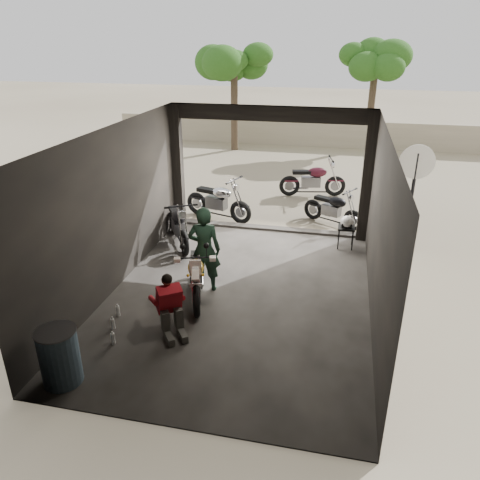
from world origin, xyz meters
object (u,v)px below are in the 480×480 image
at_px(left_bike, 178,221).
at_px(oil_drum, 60,357).
at_px(rider, 204,250).
at_px(stool, 346,230).
at_px(mechanic, 171,308).
at_px(outside_bike_c, 333,206).
at_px(sign_post, 415,178).
at_px(outside_bike_a, 218,198).
at_px(helmet, 347,222).
at_px(main_bike, 196,272).
at_px(outside_bike_b, 313,177).

height_order(left_bike, oil_drum, left_bike).
relative_size(rider, stool, 3.24).
relative_size(left_bike, mechanic, 1.63).
distance_m(left_bike, outside_bike_c, 4.19).
relative_size(mechanic, stool, 1.94).
xyz_separation_m(outside_bike_c, oil_drum, (-3.63, -7.24, -0.09)).
xyz_separation_m(stool, sign_post, (1.45, 0.65, 1.18)).
height_order(outside_bike_a, helmet, outside_bike_a).
distance_m(main_bike, rider, 0.49).
xyz_separation_m(outside_bike_a, rider, (0.76, -3.88, 0.27)).
bearing_deg(helmet, outside_bike_c, 87.90).
height_order(outside_bike_c, sign_post, sign_post).
relative_size(outside_bike_c, mechanic, 1.49).
xyz_separation_m(main_bike, mechanic, (-0.03, -1.28, -0.04)).
distance_m(main_bike, oil_drum, 3.01).
distance_m(left_bike, oil_drum, 5.16).
distance_m(main_bike, helmet, 4.09).
height_order(main_bike, rider, rider).
relative_size(outside_bike_c, helmet, 4.91).
relative_size(main_bike, oil_drum, 1.92).
bearing_deg(sign_post, mechanic, -142.65).
xyz_separation_m(outside_bike_c, helmet, (0.36, -1.50, 0.16)).
bearing_deg(sign_post, left_bike, -178.65).
bearing_deg(main_bike, oil_drum, -130.92).
bearing_deg(left_bike, outside_bike_c, -0.65).
xyz_separation_m(mechanic, sign_post, (4.28, 4.96, 1.12)).
bearing_deg(rider, oil_drum, 61.97).
distance_m(outside_bike_b, outside_bike_c, 2.48).
distance_m(mechanic, oil_drum, 1.89).
height_order(left_bike, rider, rider).
height_order(left_bike, outside_bike_b, outside_bike_b).
bearing_deg(left_bike, helmet, -22.13).
xyz_separation_m(outside_bike_b, outside_bike_c, (0.72, -2.37, -0.09)).
height_order(outside_bike_b, mechanic, outside_bike_b).
height_order(outside_bike_a, mechanic, outside_bike_a).
distance_m(oil_drum, sign_post, 8.52).
distance_m(outside_bike_a, mechanic, 5.57).
xyz_separation_m(rider, oil_drum, (-1.27, -3.12, -0.44)).
distance_m(mechanic, stool, 5.15).
height_order(main_bike, oil_drum, main_bike).
bearing_deg(main_bike, outside_bike_b, 58.84).
bearing_deg(oil_drum, outside_bike_c, 63.38).
bearing_deg(rider, sign_post, -147.49).
xyz_separation_m(outside_bike_a, outside_bike_c, (3.12, 0.24, -0.08)).
xyz_separation_m(outside_bike_b, stool, (1.09, -3.83, -0.15)).
distance_m(main_bike, sign_post, 5.72).
bearing_deg(sign_post, stool, -167.76).
bearing_deg(helmet, mechanic, -139.24).
distance_m(outside_bike_a, oil_drum, 7.02).
bearing_deg(sign_post, rider, -153.48).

